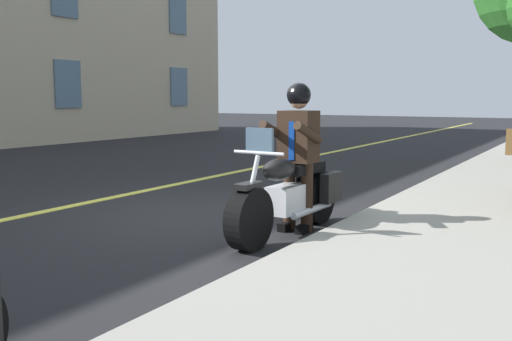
{
  "coord_description": "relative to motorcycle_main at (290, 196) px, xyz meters",
  "views": [
    {
      "loc": [
        6.16,
        4.51,
        1.58
      ],
      "look_at": [
        0.62,
        1.2,
        0.75
      ],
      "focal_mm": 40.37,
      "sensor_mm": 36.0,
      "label": 1
    }
  ],
  "objects": [
    {
      "name": "lane_center_stripe",
      "position": [
        -0.37,
        -3.5,
        -0.45
      ],
      "size": [
        60.0,
        0.16,
        0.01
      ],
      "primitive_type": "cube",
      "color": "#E5DB4C",
      "rests_on": "ground_plane"
    },
    {
      "name": "ground_plane",
      "position": [
        -0.37,
        -1.5,
        -0.45
      ],
      "size": [
        80.0,
        80.0,
        0.0
      ],
      "primitive_type": "plane",
      "color": "black"
    },
    {
      "name": "motorcycle_main",
      "position": [
        0.0,
        0.0,
        0.0
      ],
      "size": [
        2.22,
        0.63,
        1.26
      ],
      "color": "black",
      "rests_on": "ground_plane"
    },
    {
      "name": "rider_main",
      "position": [
        -0.19,
        0.0,
        0.58
      ],
      "size": [
        0.63,
        0.56,
        1.74
      ],
      "color": "black",
      "rests_on": "ground_plane"
    }
  ]
}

